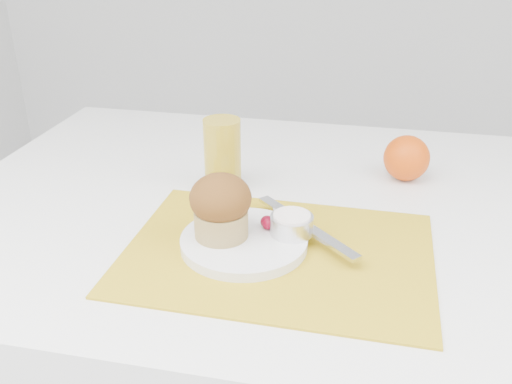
% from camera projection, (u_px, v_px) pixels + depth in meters
% --- Properties ---
extents(table, '(1.20, 0.80, 0.75)m').
position_uv_depth(table, '(302.00, 379.00, 1.09)').
color(table, white).
rests_on(table, ground).
extents(placemat, '(0.42, 0.31, 0.00)m').
position_uv_depth(placemat, '(278.00, 253.00, 0.79)').
color(placemat, gold).
rests_on(placemat, table).
extents(plate, '(0.22, 0.22, 0.01)m').
position_uv_depth(plate, '(244.00, 242.00, 0.80)').
color(plate, white).
rests_on(plate, placemat).
extents(ramekin, '(0.07, 0.07, 0.03)m').
position_uv_depth(ramekin, '(292.00, 225.00, 0.80)').
color(ramekin, silver).
rests_on(ramekin, plate).
extents(cream, '(0.06, 0.06, 0.01)m').
position_uv_depth(cream, '(292.00, 216.00, 0.79)').
color(cream, white).
rests_on(cream, ramekin).
extents(raspberry_near, '(0.02, 0.02, 0.02)m').
position_uv_depth(raspberry_near, '(267.00, 222.00, 0.82)').
color(raspberry_near, '#4E0211').
rests_on(raspberry_near, plate).
extents(raspberry_far, '(0.02, 0.02, 0.02)m').
position_uv_depth(raspberry_far, '(268.00, 224.00, 0.81)').
color(raspberry_far, '#5E0215').
rests_on(raspberry_far, plate).
extents(butter_knife, '(0.17, 0.16, 0.01)m').
position_uv_depth(butter_knife, '(306.00, 226.00, 0.82)').
color(butter_knife, '#B7B8C0').
rests_on(butter_knife, plate).
extents(orange, '(0.08, 0.08, 0.08)m').
position_uv_depth(orange, '(407.00, 158.00, 0.99)').
color(orange, '#DC4B07').
rests_on(orange, table).
extents(juice_glass, '(0.08, 0.08, 0.12)m').
position_uv_depth(juice_glass, '(223.00, 155.00, 0.95)').
color(juice_glass, gold).
rests_on(juice_glass, table).
extents(muffin, '(0.10, 0.10, 0.09)m').
position_uv_depth(muffin, '(221.00, 206.00, 0.78)').
color(muffin, tan).
rests_on(muffin, plate).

